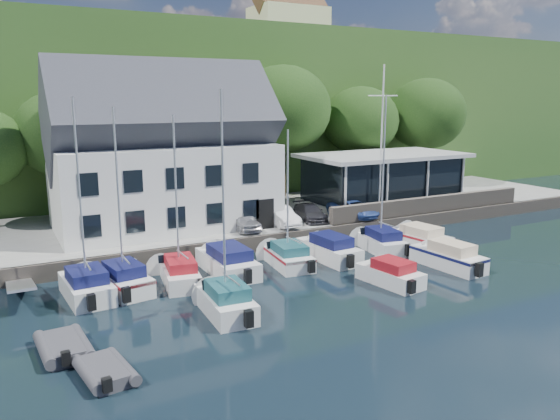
# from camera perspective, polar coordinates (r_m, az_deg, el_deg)

# --- Properties ---
(ground) EXTENTS (180.00, 180.00, 0.00)m
(ground) POSITION_cam_1_polar(r_m,az_deg,el_deg) (27.38, 13.24, -9.07)
(ground) COLOR black
(ground) RESTS_ON ground
(quay) EXTENTS (60.00, 13.00, 1.00)m
(quay) POSITION_cam_1_polar(r_m,az_deg,el_deg) (41.40, -2.82, -0.97)
(quay) COLOR #9D9C97
(quay) RESTS_ON ground
(quay_face) EXTENTS (60.00, 0.30, 1.00)m
(quay_face) POSITION_cam_1_polar(r_m,az_deg,el_deg) (35.79, 1.64, -2.98)
(quay_face) COLOR #695F54
(quay_face) RESTS_ON ground
(hillside) EXTENTS (160.00, 75.00, 16.00)m
(hillside) POSITION_cam_1_polar(r_m,az_deg,el_deg) (82.88, -16.34, 10.15)
(hillside) COLOR #2C5520
(hillside) RESTS_ON ground
(field_patch) EXTENTS (50.00, 30.00, 0.30)m
(field_patch) POSITION_cam_1_polar(r_m,az_deg,el_deg) (92.79, -12.70, 15.49)
(field_patch) COLOR #586733
(field_patch) RESTS_ON hillside
(farmhouse) EXTENTS (10.40, 7.00, 8.20)m
(farmhouse) POSITION_cam_1_polar(r_m,az_deg,el_deg) (81.83, 0.86, 19.09)
(farmhouse) COLOR beige
(farmhouse) RESTS_ON hillside
(harbor_building) EXTENTS (14.40, 8.20, 8.70)m
(harbor_building) POSITION_cam_1_polar(r_m,az_deg,el_deg) (37.23, -12.05, 4.94)
(harbor_building) COLOR silver
(harbor_building) RESTS_ON quay
(club_pavilion) EXTENTS (13.20, 7.20, 4.10)m
(club_pavilion) POSITION_cam_1_polar(r_m,az_deg,el_deg) (45.45, 10.64, 3.25)
(club_pavilion) COLOR black
(club_pavilion) RESTS_ON quay
(seawall) EXTENTS (18.00, 0.50, 1.20)m
(seawall) POSITION_cam_1_polar(r_m,az_deg,el_deg) (42.92, 15.44, 0.57)
(seawall) COLOR #695F54
(seawall) RESTS_ON quay
(gangway) EXTENTS (1.20, 6.00, 1.40)m
(gangway) POSITION_cam_1_polar(r_m,az_deg,el_deg) (29.65, -25.43, -8.30)
(gangway) COLOR silver
(gangway) RESTS_ON ground
(car_silver) EXTENTS (1.71, 3.83, 1.28)m
(car_silver) POSITION_cam_1_polar(r_m,az_deg,el_deg) (35.96, -3.88, -1.06)
(car_silver) COLOR #A4A4A9
(car_silver) RESTS_ON quay
(car_white) EXTENTS (1.48, 3.94, 1.29)m
(car_white) POSITION_cam_1_polar(r_m,az_deg,el_deg) (37.17, 0.04, -0.61)
(car_white) COLOR silver
(car_white) RESTS_ON quay
(car_dgrey) EXTENTS (2.26, 4.11, 1.13)m
(car_dgrey) POSITION_cam_1_polar(r_m,az_deg,el_deg) (38.74, 3.16, -0.24)
(car_dgrey) COLOR #2F2E33
(car_dgrey) RESTS_ON quay
(car_blue) EXTENTS (1.91, 3.91, 1.29)m
(car_blue) POSITION_cam_1_polar(r_m,az_deg,el_deg) (40.09, 7.67, 0.19)
(car_blue) COLOR #2F4B91
(car_blue) RESTS_ON quay
(flagpole) EXTENTS (2.60, 0.20, 10.85)m
(flagpole) POSITION_cam_1_polar(r_m,az_deg,el_deg) (40.48, 10.55, 7.05)
(flagpole) COLOR silver
(flagpole) RESTS_ON quay
(tree_1) EXTENTS (6.59, 6.59, 9.01)m
(tree_1) POSITION_cam_1_polar(r_m,az_deg,el_deg) (41.68, -21.70, 5.28)
(tree_1) COLOR black
(tree_1) RESTS_ON quay
(tree_2) EXTENTS (8.11, 8.11, 11.08)m
(tree_2) POSITION_cam_1_polar(r_m,az_deg,el_deg) (43.35, -7.16, 7.60)
(tree_2) COLOR black
(tree_2) RESTS_ON quay
(tree_3) EXTENTS (8.27, 8.27, 11.30)m
(tree_3) POSITION_cam_1_polar(r_m,az_deg,el_deg) (47.50, 0.31, 8.17)
(tree_3) COLOR black
(tree_3) RESTS_ON quay
(tree_4) EXTENTS (7.01, 7.01, 9.59)m
(tree_4) POSITION_cam_1_polar(r_m,az_deg,el_deg) (51.68, 8.38, 7.38)
(tree_4) COLOR black
(tree_4) RESTS_ON quay
(tree_5) EXTENTS (7.62, 7.62, 10.41)m
(tree_5) POSITION_cam_1_polar(r_m,az_deg,el_deg) (55.43, 14.91, 7.83)
(tree_5) COLOR black
(tree_5) RESTS_ON quay
(boat_r1_0) EXTENTS (2.47, 5.93, 9.42)m
(boat_r1_0) POSITION_cam_1_polar(r_m,az_deg,el_deg) (27.18, -20.14, 0.69)
(boat_r1_0) COLOR white
(boat_r1_0) RESTS_ON ground
(boat_r1_1) EXTENTS (2.80, 6.00, 9.29)m
(boat_r1_1) POSITION_cam_1_polar(r_m,az_deg,el_deg) (27.69, -16.52, 0.97)
(boat_r1_1) COLOR white
(boat_r1_1) RESTS_ON ground
(boat_r1_2) EXTENTS (2.79, 6.53, 8.56)m
(boat_r1_2) POSITION_cam_1_polar(r_m,az_deg,el_deg) (28.33, -10.77, 0.74)
(boat_r1_2) COLOR white
(boat_r1_2) RESTS_ON ground
(boat_r1_3) EXTENTS (2.25, 7.09, 1.57)m
(boat_r1_3) POSITION_cam_1_polar(r_m,az_deg,el_deg) (30.45, -5.54, -5.11)
(boat_r1_3) COLOR white
(boat_r1_3) RESTS_ON ground
(boat_r1_4) EXTENTS (2.68, 6.08, 8.38)m
(boat_r1_4) POSITION_cam_1_polar(r_m,az_deg,el_deg) (30.80, 0.81, 1.65)
(boat_r1_4) COLOR white
(boat_r1_4) RESTS_ON ground
(boat_r1_5) EXTENTS (2.41, 6.67, 1.57)m
(boat_r1_5) POSITION_cam_1_polar(r_m,az_deg,el_deg) (32.85, 5.12, -3.85)
(boat_r1_5) COLOR white
(boat_r1_5) RESTS_ON ground
(boat_r1_6) EXTENTS (2.74, 6.10, 9.05)m
(boat_r1_6) POSITION_cam_1_polar(r_m,az_deg,el_deg) (34.40, 10.70, 3.07)
(boat_r1_6) COLOR white
(boat_r1_6) RESTS_ON ground
(boat_r1_7) EXTENTS (2.86, 6.45, 1.42)m
(boat_r1_7) POSITION_cam_1_polar(r_m,az_deg,el_deg) (36.76, 14.27, -2.61)
(boat_r1_7) COLOR white
(boat_r1_7) RESTS_ON ground
(boat_r2_1) EXTENTS (2.29, 5.87, 9.24)m
(boat_r2_1) POSITION_cam_1_polar(r_m,az_deg,el_deg) (23.73, -5.92, -0.39)
(boat_r2_1) COLOR white
(boat_r2_1) RESTS_ON ground
(boat_r2_3) EXTENTS (2.49, 5.39, 1.35)m
(boat_r2_3) POSITION_cam_1_polar(r_m,az_deg,el_deg) (29.14, 11.44, -6.31)
(boat_r2_3) COLOR white
(boat_r2_3) RESTS_ON ground
(boat_r2_4) EXTENTS (2.30, 6.55, 1.56)m
(boat_r2_4) POSITION_cam_1_polar(r_m,az_deg,el_deg) (32.66, 17.15, -4.45)
(boat_r2_4) COLOR white
(boat_r2_4) RESTS_ON ground
(dinghy_0) EXTENTS (2.05, 3.21, 0.72)m
(dinghy_0) POSITION_cam_1_polar(r_m,az_deg,el_deg) (22.84, -21.67, -12.93)
(dinghy_0) COLOR #3B3B40
(dinghy_0) RESTS_ON ground
(dinghy_1) EXTENTS (2.05, 3.01, 0.66)m
(dinghy_1) POSITION_cam_1_polar(r_m,az_deg,el_deg) (20.61, -17.83, -15.52)
(dinghy_1) COLOR #3B3B40
(dinghy_1) RESTS_ON ground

